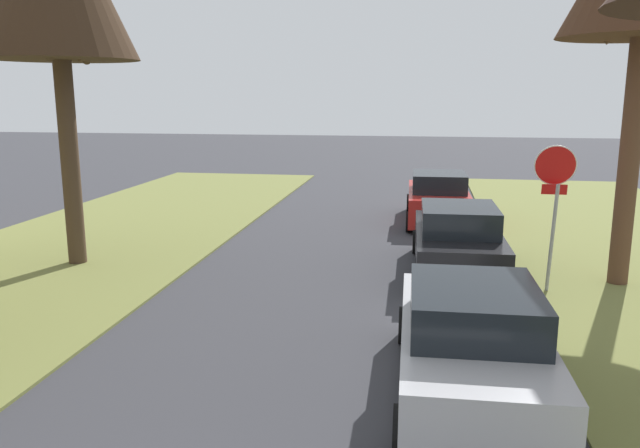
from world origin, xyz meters
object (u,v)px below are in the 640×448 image
Objects in this scene: parked_sedan_silver at (471,344)px; parked_sedan_red at (438,199)px; stop_sign_far at (554,187)px; parked_sedan_black at (457,242)px.

parked_sedan_silver and parked_sedan_red have the same top height.
parked_sedan_silver is (-1.86, -4.78, -1.45)m from stop_sign_far.
parked_sedan_black is (0.11, 5.91, 0.00)m from parked_sedan_silver.
stop_sign_far is 0.66× the size of parked_sedan_black.
stop_sign_far is 7.40m from parked_sedan_red.
stop_sign_far is 2.54m from parked_sedan_black.
stop_sign_far is at bearing 68.74° from parked_sedan_silver.
parked_sedan_black is at bearing -86.97° from parked_sedan_red.
stop_sign_far is 5.33m from parked_sedan_silver.
stop_sign_far is 0.66× the size of parked_sedan_silver.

